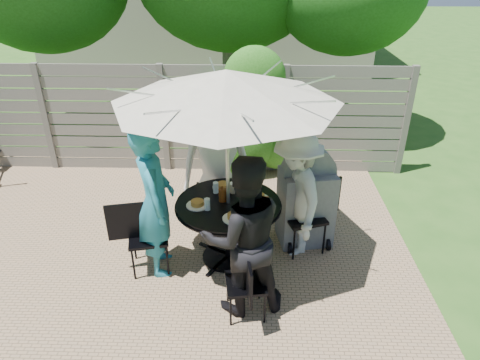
{
  "coord_description": "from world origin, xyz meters",
  "views": [
    {
      "loc": [
        1.48,
        -3.73,
        3.37
      ],
      "look_at": [
        1.34,
        0.74,
        1.0
      ],
      "focal_mm": 32.0,
      "sensor_mm": 36.0,
      "label": 1
    }
  ],
  "objects_px": {
    "glass_left": "(207,204)",
    "glass_back": "(216,188)",
    "plate_right": "(258,197)",
    "plate_back": "(223,186)",
    "plate_front": "(234,217)",
    "person_left": "(155,202)",
    "chair_back": "(216,199)",
    "person_back": "(217,162)",
    "person_front": "(243,238)",
    "plate_left": "(197,204)",
    "umbrella": "(226,86)",
    "chair_right": "(304,229)",
    "bbq_grill": "(306,200)",
    "syrup_jug": "(222,195)",
    "coffee_cup": "(233,188)",
    "patio_table": "(228,220)",
    "chair_front": "(246,295)",
    "glass_front": "(242,208)",
    "chair_left": "(149,249)",
    "person_right": "(296,195)"
  },
  "relations": [
    {
      "from": "glass_left",
      "to": "glass_back",
      "type": "bearing_deg",
      "value": 80.64
    },
    {
      "from": "plate_right",
      "to": "glass_left",
      "type": "relative_size",
      "value": 1.86
    },
    {
      "from": "plate_back",
      "to": "plate_front",
      "type": "relative_size",
      "value": 1.0
    },
    {
      "from": "plate_back",
      "to": "plate_right",
      "type": "bearing_deg",
      "value": -31.36
    },
    {
      "from": "person_left",
      "to": "glass_left",
      "type": "relative_size",
      "value": 13.08
    },
    {
      "from": "chair_back",
      "to": "glass_back",
      "type": "bearing_deg",
      "value": -14.12
    },
    {
      "from": "person_back",
      "to": "person_front",
      "type": "distance_m",
      "value": 1.66
    },
    {
      "from": "person_back",
      "to": "plate_back",
      "type": "relative_size",
      "value": 7.26
    },
    {
      "from": "person_left",
      "to": "plate_left",
      "type": "xyz_separation_m",
      "value": [
        0.46,
        0.11,
        -0.09
      ]
    },
    {
      "from": "umbrella",
      "to": "chair_right",
      "type": "distance_m",
      "value": 2.12
    },
    {
      "from": "chair_back",
      "to": "bbq_grill",
      "type": "height_order",
      "value": "bbq_grill"
    },
    {
      "from": "person_back",
      "to": "plate_back",
      "type": "bearing_deg",
      "value": -90.0
    },
    {
      "from": "person_left",
      "to": "plate_back",
      "type": "distance_m",
      "value": 0.91
    },
    {
      "from": "syrup_jug",
      "to": "plate_left",
      "type": "bearing_deg",
      "value": -156.89
    },
    {
      "from": "plate_front",
      "to": "person_left",
      "type": "bearing_deg",
      "value": 170.2
    },
    {
      "from": "person_front",
      "to": "glass_left",
      "type": "relative_size",
      "value": 12.65
    },
    {
      "from": "coffee_cup",
      "to": "bbq_grill",
      "type": "height_order",
      "value": "bbq_grill"
    },
    {
      "from": "patio_table",
      "to": "chair_right",
      "type": "relative_size",
      "value": 1.52
    },
    {
      "from": "chair_right",
      "to": "plate_right",
      "type": "relative_size",
      "value": 3.75
    },
    {
      "from": "plate_left",
      "to": "plate_front",
      "type": "relative_size",
      "value": 1.0
    },
    {
      "from": "patio_table",
      "to": "plate_front",
      "type": "relative_size",
      "value": 5.7
    },
    {
      "from": "plate_left",
      "to": "syrup_jug",
      "type": "bearing_deg",
      "value": 23.11
    },
    {
      "from": "person_back",
      "to": "umbrella",
      "type": "bearing_deg",
      "value": -90.0
    },
    {
      "from": "patio_table",
      "to": "plate_left",
      "type": "height_order",
      "value": "plate_left"
    },
    {
      "from": "chair_back",
      "to": "plate_front",
      "type": "height_order",
      "value": "chair_back"
    },
    {
      "from": "chair_front",
      "to": "glass_front",
      "type": "relative_size",
      "value": 5.95
    },
    {
      "from": "person_front",
      "to": "coffee_cup",
      "type": "height_order",
      "value": "person_front"
    },
    {
      "from": "person_back",
      "to": "person_left",
      "type": "height_order",
      "value": "person_back"
    },
    {
      "from": "syrup_jug",
      "to": "chair_front",
      "type": "bearing_deg",
      "value": -73.04
    },
    {
      "from": "umbrella",
      "to": "bbq_grill",
      "type": "height_order",
      "value": "umbrella"
    },
    {
      "from": "chair_left",
      "to": "chair_right",
      "type": "bearing_deg",
      "value": 1.08
    },
    {
      "from": "patio_table",
      "to": "person_back",
      "type": "height_order",
      "value": "person_back"
    },
    {
      "from": "person_right",
      "to": "glass_front",
      "type": "distance_m",
      "value": 0.77
    },
    {
      "from": "person_front",
      "to": "coffee_cup",
      "type": "xyz_separation_m",
      "value": [
        -0.15,
        1.04,
        -0.02
      ]
    },
    {
      "from": "plate_front",
      "to": "plate_right",
      "type": "bearing_deg",
      "value": 58.64
    },
    {
      "from": "person_left",
      "to": "chair_right",
      "type": "bearing_deg",
      "value": -89.96
    },
    {
      "from": "chair_front",
      "to": "plate_left",
      "type": "xyz_separation_m",
      "value": [
        -0.58,
        0.85,
        0.58
      ]
    },
    {
      "from": "chair_back",
      "to": "plate_left",
      "type": "relative_size",
      "value": 3.71
    },
    {
      "from": "chair_front",
      "to": "plate_left",
      "type": "distance_m",
      "value": 1.18
    },
    {
      "from": "chair_front",
      "to": "plate_front",
      "type": "height_order",
      "value": "plate_front"
    },
    {
      "from": "chair_front",
      "to": "person_front",
      "type": "relative_size",
      "value": 0.47
    },
    {
      "from": "person_back",
      "to": "plate_left",
      "type": "distance_m",
      "value": 0.91
    },
    {
      "from": "plate_left",
      "to": "glass_left",
      "type": "relative_size",
      "value": 1.86
    },
    {
      "from": "chair_back",
      "to": "person_left",
      "type": "height_order",
      "value": "person_left"
    },
    {
      "from": "plate_front",
      "to": "glass_front",
      "type": "relative_size",
      "value": 1.86
    },
    {
      "from": "chair_back",
      "to": "chair_front",
      "type": "relative_size",
      "value": 1.16
    },
    {
      "from": "plate_front",
      "to": "coffee_cup",
      "type": "bearing_deg",
      "value": 93.86
    },
    {
      "from": "chair_right",
      "to": "person_right",
      "type": "xyz_separation_m",
      "value": [
        -0.13,
        -0.03,
        0.52
      ]
    },
    {
      "from": "person_left",
      "to": "bbq_grill",
      "type": "xyz_separation_m",
      "value": [
        1.77,
        0.61,
        -0.3
      ]
    },
    {
      "from": "chair_back",
      "to": "chair_front",
      "type": "xyz_separation_m",
      "value": [
        0.46,
        -1.88,
        -0.04
      ]
    }
  ]
}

